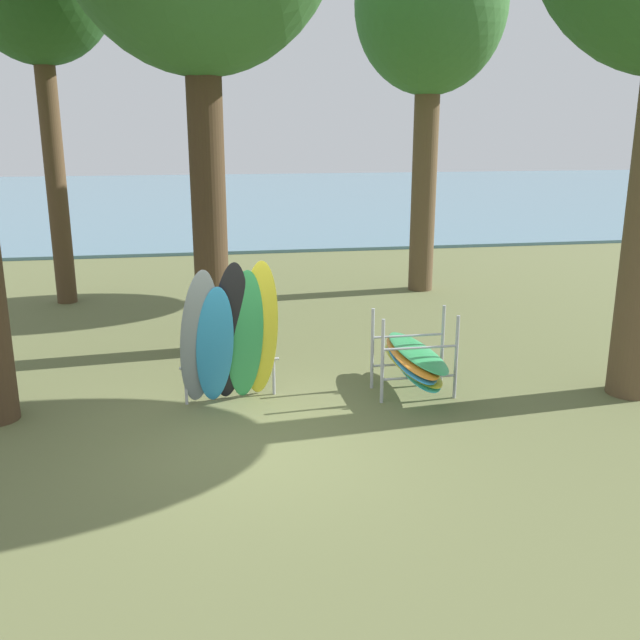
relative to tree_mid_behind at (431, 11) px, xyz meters
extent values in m
plane|color=#60663D|center=(-4.74, -7.85, -6.30)|extent=(80.00, 80.00, 0.00)
cube|color=slate|center=(-4.74, 23.60, -6.25)|extent=(80.00, 36.00, 0.10)
cylinder|color=brown|center=(0.00, 0.00, -3.61)|extent=(0.58, 0.58, 5.38)
ellipsoid|color=#33662D|center=(0.00, 0.00, 0.15)|extent=(3.38, 3.38, 3.88)
cylinder|color=#42301E|center=(-5.07, -4.05, -3.40)|extent=(0.59, 0.59, 5.80)
cylinder|color=#4C3823|center=(-8.27, 0.10, -3.35)|extent=(0.43, 0.43, 5.89)
ellipsoid|color=gray|center=(-5.32, -6.82, -5.25)|extent=(0.70, 0.95, 2.10)
ellipsoid|color=#2D8ED1|center=(-5.11, -6.77, -5.38)|extent=(0.62, 0.79, 1.85)
ellipsoid|color=black|center=(-4.90, -6.73, -5.22)|extent=(0.67, 0.90, 2.16)
ellipsoid|color=#339E56|center=(-4.69, -6.68, -5.28)|extent=(0.59, 0.76, 2.04)
ellipsoid|color=yellow|center=(-4.48, -6.64, -5.22)|extent=(0.55, 0.84, 2.16)
cylinder|color=#9EA0A5|center=(-5.54, -6.52, -6.03)|extent=(0.04, 0.04, 0.55)
cylinder|color=#9EA0A5|center=(-4.26, -6.35, -6.03)|extent=(0.04, 0.04, 0.55)
cylinder|color=#9EA0A5|center=(-4.90, -6.44, -5.75)|extent=(1.44, 0.24, 0.04)
cylinder|color=#9EA0A5|center=(-2.77, -6.94, -5.68)|extent=(0.05, 0.05, 1.25)
cylinder|color=#9EA0A5|center=(-1.67, -6.94, -5.68)|extent=(0.05, 0.05, 1.25)
cylinder|color=#9EA0A5|center=(-2.77, -6.34, -5.68)|extent=(0.05, 0.05, 1.25)
cylinder|color=#9EA0A5|center=(-1.67, -6.34, -5.68)|extent=(0.05, 0.05, 1.25)
cylinder|color=#9EA0A5|center=(-2.22, -6.94, -5.95)|extent=(1.10, 0.04, 0.04)
cylinder|color=#9EA0A5|center=(-2.22, -6.94, -5.50)|extent=(1.10, 0.04, 0.04)
cylinder|color=#9EA0A5|center=(-2.22, -6.34, -5.95)|extent=(1.10, 0.04, 0.04)
cylinder|color=#9EA0A5|center=(-2.22, -6.34, -5.50)|extent=(1.10, 0.04, 0.04)
ellipsoid|color=#38B2AD|center=(-2.17, -6.64, -5.90)|extent=(0.63, 2.13, 0.06)
ellipsoid|color=yellow|center=(-2.23, -6.64, -5.84)|extent=(0.59, 2.12, 0.06)
ellipsoid|color=#2D8ED1|center=(-2.25, -6.64, -5.78)|extent=(0.57, 2.12, 0.06)
ellipsoid|color=orange|center=(-2.25, -6.64, -5.72)|extent=(0.50, 2.10, 0.06)
ellipsoid|color=#339E56|center=(-2.17, -6.64, -5.66)|extent=(0.62, 2.13, 0.06)
camera|label=1|loc=(-5.24, -16.14, -2.44)|focal=39.57mm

